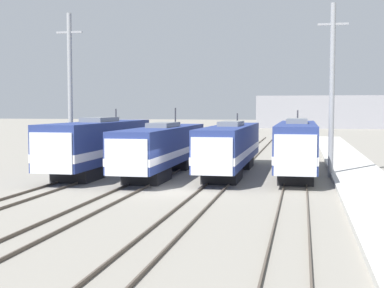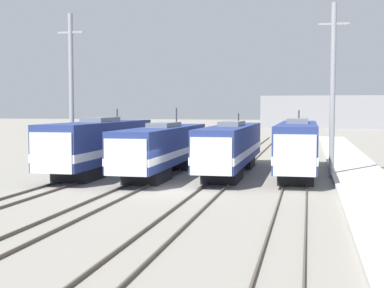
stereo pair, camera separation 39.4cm
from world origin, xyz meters
The scene contains 13 objects.
ground_plane centered at (0.00, 0.00, 0.00)m, with size 400.00×400.00×0.00m, color gray.
rail_pair_far_left centered at (-7.50, 0.00, 0.07)m, with size 1.51×120.00×0.15m.
rail_pair_center_left centered at (-2.50, 0.00, 0.07)m, with size 1.51×120.00×0.15m.
rail_pair_center_right centered at (2.50, 0.00, 0.07)m, with size 1.51×120.00×0.15m.
rail_pair_far_right centered at (7.50, 0.00, 0.07)m, with size 1.51×120.00×0.15m.
locomotive_far_left centered at (-7.50, 6.97, 2.24)m, with size 3.14×16.67×5.01m.
locomotive_center_left centered at (-2.50, 7.34, 2.06)m, with size 2.98×17.81×5.10m.
locomotive_center_right centered at (2.50, 8.89, 2.10)m, with size 2.85×18.04×4.63m.
locomotive_far_right centered at (7.50, 8.90, 2.21)m, with size 2.81×16.66×4.90m.
catenary_tower_left centered at (-10.45, 8.64, 6.46)m, with size 2.18×0.38×12.64m.
catenary_tower_right centered at (9.97, 8.64, 6.46)m, with size 2.18×0.38×12.64m.
platform centered at (11.98, 0.00, 0.16)m, with size 4.00×120.00×0.32m.
depot_building centered at (14.79, 107.47, 4.07)m, with size 36.76×8.92×8.15m.
Camera 2 is at (8.30, -31.53, 5.08)m, focal length 50.00 mm.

